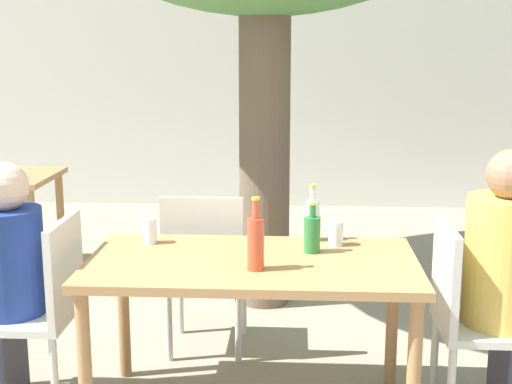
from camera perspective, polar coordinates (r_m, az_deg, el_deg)
The scene contains 10 objects.
cafe_building_wall at distance 7.51m, azimuth 1.84°, elevation 9.46°, with size 10.00×0.08×2.80m.
dining_table_front at distance 3.27m, azimuth -0.31°, elevation -6.87°, with size 1.50×0.80×0.76m.
patio_chair_0 at distance 3.52m, azimuth -16.68°, elevation -8.41°, with size 0.44×0.44×0.93m.
patio_chair_1 at distance 3.41m, azimuth 16.66°, elevation -9.09°, with size 0.44×0.44×0.93m.
patio_chair_2 at distance 3.94m, azimuth -4.09°, elevation -5.69°, with size 0.44×0.44×0.93m.
water_bottle_0 at distance 3.53m, azimuth 4.52°, elevation -2.16°, with size 0.07×0.07×0.28m.
green_bottle_1 at distance 3.34m, azimuth 4.52°, elevation -3.30°, with size 0.08×0.08×0.24m.
soda_bottle_2 at distance 3.07m, azimuth -0.03°, elevation -4.01°, with size 0.07×0.07×0.32m.
drinking_glass_0 at distance 3.52m, azimuth -8.50°, elevation -3.09°, with size 0.07×0.07×0.13m.
drinking_glass_1 at distance 3.47m, azimuth 6.39°, elevation -3.31°, with size 0.07×0.07×0.12m.
Camera 1 is at (0.20, -3.09, 1.72)m, focal length 50.00 mm.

